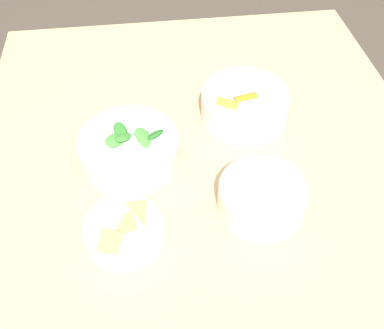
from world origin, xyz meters
The scene contains 5 objects.
dining_table centered at (0.00, 0.00, 0.66)m, with size 1.19×0.92×0.77m.
bowl_carrots centered at (-0.18, 0.10, 0.81)m, with size 0.18×0.18×0.07m.
bowl_greens centered at (-0.09, -0.14, 0.80)m, with size 0.20×0.20×0.07m.
bowl_beans_hotdog centered at (0.06, 0.08, 0.80)m, with size 0.16×0.16×0.06m.
bowl_cookies centered at (0.09, -0.16, 0.79)m, with size 0.14×0.14×0.04m.
Camera 1 is at (0.50, -0.10, 1.40)m, focal length 40.00 mm.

